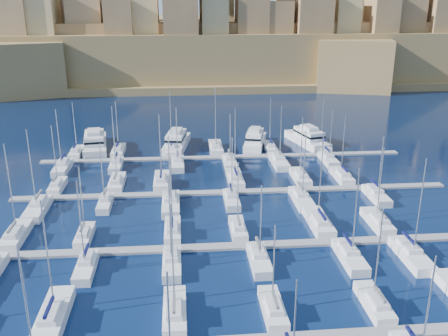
{
  "coord_description": "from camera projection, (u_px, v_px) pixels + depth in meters",
  "views": [
    {
      "loc": [
        -9.95,
        -79.03,
        36.15
      ],
      "look_at": [
        -2.3,
        6.0,
        6.54
      ],
      "focal_mm": 40.0,
      "sensor_mm": 36.0,
      "label": 1
    }
  ],
  "objects": [
    {
      "name": "motor_yacht_d",
      "position": [
        308.0,
        138.0,
        127.31
      ],
      "size": [
        8.81,
        17.04,
        5.25
      ],
      "color": "silver",
      "rests_on": "ground"
    },
    {
      "name": "sailboat_4",
      "position": [
        374.0,
        303.0,
        60.66
      ],
      "size": [
        2.49,
        8.29,
        13.26
      ],
      "color": "silver",
      "rests_on": "ground"
    },
    {
      "name": "pontoon_mid_near",
      "position": [
        250.0,
        246.0,
        75.7
      ],
      "size": [
        84.0,
        2.0,
        0.4
      ],
      "primitive_type": "cube",
      "color": "slate",
      "rests_on": "ground"
    },
    {
      "name": "sailboat_25",
      "position": [
        117.0,
        183.0,
        99.54
      ],
      "size": [
        2.83,
        9.42,
        14.17
      ],
      "color": "silver",
      "rests_on": "ground"
    },
    {
      "name": "sailboat_44",
      "position": [
        178.0,
        164.0,
        110.88
      ],
      "size": [
        2.74,
        9.13,
        13.85
      ],
      "color": "silver",
      "rests_on": "ground"
    },
    {
      "name": "motor_yacht_a",
      "position": [
        95.0,
        142.0,
        123.49
      ],
      "size": [
        7.79,
        18.53,
        5.25
      ],
      "color": "silver",
      "rests_on": "ground"
    },
    {
      "name": "sailboat_23",
      "position": [
        411.0,
        255.0,
        71.92
      ],
      "size": [
        2.99,
        9.97,
        15.89
      ],
      "color": "silver",
      "rests_on": "ground"
    },
    {
      "name": "sailboat_33",
      "position": [
        232.0,
        200.0,
        91.35
      ],
      "size": [
        2.52,
        8.4,
        12.98
      ],
      "color": "silver",
      "rests_on": "ground"
    },
    {
      "name": "sailboat_29",
      "position": [
        342.0,
        176.0,
        103.38
      ],
      "size": [
        2.78,
        9.27,
        13.67
      ],
      "color": "silver",
      "rests_on": "ground"
    },
    {
      "name": "sailboat_3",
      "position": [
        273.0,
        309.0,
        59.6
      ],
      "size": [
        2.48,
        8.27,
        11.76
      ],
      "color": "silver",
      "rests_on": "ground"
    },
    {
      "name": "sailboat_45",
      "position": [
        230.0,
        162.0,
        111.96
      ],
      "size": [
        2.68,
        8.95,
        12.25
      ],
      "color": "silver",
      "rests_on": "ground"
    },
    {
      "name": "sailboat_47",
      "position": [
        328.0,
        159.0,
        113.84
      ],
      "size": [
        2.71,
        9.03,
        12.88
      ],
      "color": "silver",
      "rests_on": "ground"
    },
    {
      "name": "sailboat_43",
      "position": [
        116.0,
        165.0,
        110.01
      ],
      "size": [
        2.56,
        8.54,
        14.31
      ],
      "color": "silver",
      "rests_on": "ground"
    },
    {
      "name": "sailboat_12",
      "position": [
        16.0,
        235.0,
        77.79
      ],
      "size": [
        2.86,
        9.54,
        15.74
      ],
      "color": "silver",
      "rests_on": "ground"
    },
    {
      "name": "sailboat_42",
      "position": [
        63.0,
        167.0,
        108.49
      ],
      "size": [
        2.92,
        9.73,
        14.01
      ],
      "color": "silver",
      "rests_on": "ground"
    },
    {
      "name": "sailboat_41",
      "position": [
        322.0,
        146.0,
        124.18
      ],
      "size": [
        2.74,
        9.15,
        13.9
      ],
      "color": "silver",
      "rests_on": "ground"
    },
    {
      "name": "sailboat_24",
      "position": [
        57.0,
        186.0,
        97.92
      ],
      "size": [
        2.4,
        8.0,
        13.13
      ],
      "color": "silver",
      "rests_on": "ground"
    },
    {
      "name": "fortified_city",
      "position": [
        199.0,
        45.0,
        228.31
      ],
      "size": [
        460.0,
        108.95,
        59.52
      ],
      "color": "brown",
      "rests_on": "ground"
    },
    {
      "name": "sailboat_40",
      "position": [
        270.0,
        147.0,
        122.85
      ],
      "size": [
        2.6,
        8.67,
        13.13
      ],
      "color": "silver",
      "rests_on": "ground"
    },
    {
      "name": "sailboat_13",
      "position": [
        85.0,
        235.0,
        77.82
      ],
      "size": [
        2.29,
        7.62,
        12.02
      ],
      "color": "silver",
      "rests_on": "ground"
    },
    {
      "name": "sailboat_1",
      "position": [
        54.0,
        315.0,
        58.32
      ],
      "size": [
        3.08,
        10.27,
        15.36
      ],
      "color": "silver",
      "rests_on": "ground"
    },
    {
      "name": "sailboat_36",
      "position": [
        77.0,
        152.0,
        118.87
      ],
      "size": [
        2.58,
        8.6,
        12.95
      ],
      "color": "silver",
      "rests_on": "ground"
    },
    {
      "name": "sailboat_19",
      "position": [
        86.0,
        267.0,
        68.81
      ],
      "size": [
        2.47,
        8.24,
        13.86
      ],
      "color": "silver",
      "rests_on": "ground"
    },
    {
      "name": "motor_yacht_b",
      "position": [
        177.0,
        141.0,
        124.27
      ],
      "size": [
        7.28,
        16.46,
        5.25
      ],
      "color": "silver",
      "rests_on": "ground"
    },
    {
      "name": "pontoon_far",
      "position": [
        224.0,
        157.0,
        117.11
      ],
      "size": [
        84.0,
        2.0,
        0.4
      ],
      "primitive_type": "cube",
      "color": "slate",
      "rests_on": "ground"
    },
    {
      "name": "sailboat_2",
      "position": [
        175.0,
        312.0,
        58.98
      ],
      "size": [
        2.73,
        9.09,
        14.62
      ],
      "color": "silver",
      "rests_on": "ground"
    },
    {
      "name": "sailboat_20",
      "position": [
        172.0,
        263.0,
        69.7
      ],
      "size": [
        2.55,
        8.5,
        14.16
      ],
      "color": "silver",
      "rests_on": "ground"
    },
    {
      "name": "sailboat_46",
      "position": [
        279.0,
        161.0,
        112.27
      ],
      "size": [
        3.09,
        10.29,
        13.96
      ],
      "color": "silver",
      "rests_on": "ground"
    },
    {
      "name": "sailboat_21",
      "position": [
        259.0,
        260.0,
        70.64
      ],
      "size": [
        2.62,
        8.74,
        12.5
      ],
      "color": "silver",
      "rests_on": "ground"
    },
    {
      "name": "sailboat_30",
      "position": [
        38.0,
        208.0,
        87.6
      ],
      "size": [
        3.06,
        10.2,
        15.51
      ],
      "color": "silver",
      "rests_on": "ground"
    },
    {
      "name": "sailboat_39",
      "position": [
        216.0,
        148.0,
        122.47
      ],
      "size": [
        3.09,
        10.31,
        15.78
      ],
      "color": "silver",
      "rests_on": "ground"
    },
    {
      "name": "sailboat_15",
      "position": [
        238.0,
        229.0,
        80.03
      ],
      "size": [
        2.39,
        7.98,
        12.08
      ],
      "color": "silver",
      "rests_on": "ground"
    },
    {
      "name": "motor_yacht_c",
      "position": [
        255.0,
        140.0,
        125.36
      ],
      "size": [
        7.87,
        15.24,
        5.25
      ],
      "color": "silver",
      "rests_on": "ground"
    },
    {
      "name": "sailboat_38",
      "position": [
        172.0,
        150.0,
        120.92
      ],
      "size": [
        2.68,
        8.93,
        15.29
      ],
      "color": "silver",
      "rests_on": "ground"
    },
    {
      "name": "sailboat_34",
      "position": [
        301.0,
        199.0,
        91.82
      ],
      "size": [
        2.92,
        9.75,
        14.01
      ],
      "color": "silver",
      "rests_on": "ground"
    },
    {
      "name": "ground",
      "position": [
        240.0,
        214.0,
        87.06
      ],
      "size": [
        600.0,
        600.0,
        0.0
      ],
      "primitive_type": "plane",
      "color": "black",
      "rests_on": "ground"
    },
    {
      "name": "sailboat_35",
      "position": [
        376.0,
        195.0,
        93.4
      ],
      "size": [
        2.69,
        8.97,
        12.59
      ],
      "color": "silver",
      "rests_on": "ground"
    },
    {
      "name": "sailboat_31",
      "position": [
        105.0,
        203.0,
        89.79
      ],
      "size": [
        2.28,
        7.58,
        12.37
      ],
      "color": "silver",
      "rests_on": "ground"
    },
    {
      "name": "sailboat_27",
      "position": [
        235.0,
        179.0,
        101.77
      ],
      "size": [
        2.96,
        9.88,
        15.44
      ],
      "color": "silver",
      "rests_on": "ground"
    },
    {
      "name": "sailboat_32",
      "position": [
        171.0,
        204.0,
        89.52
      ],
      "size": [
        3.1,
        10.33,
        13.89
      ],
      "color": "silver",
      "rests_on": "ground"
    },
    {
      "name": "pontoon_mid_far",
      "position": [
        234.0,
        192.0,
        96.4
      ],
      "size": [
        84.0,
        2.0,
        0.4
      ],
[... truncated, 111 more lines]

